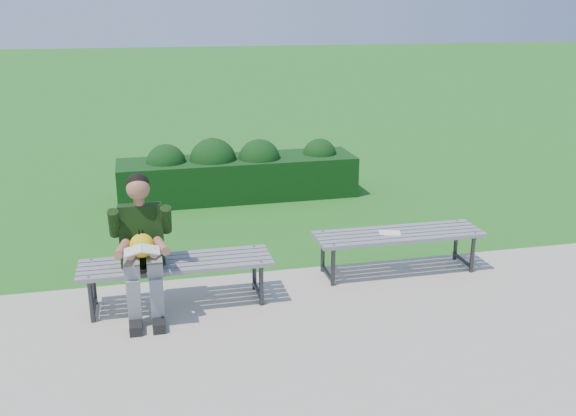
# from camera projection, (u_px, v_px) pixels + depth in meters

# --- Properties ---
(ground) EXTENTS (80.00, 80.00, 0.00)m
(ground) POSITION_uv_depth(u_px,v_px,m) (291.00, 271.00, 7.01)
(ground) COLOR #307222
(ground) RESTS_ON ground
(walkway) EXTENTS (30.00, 3.50, 0.02)m
(walkway) POSITION_uv_depth(u_px,v_px,m) (338.00, 350.00, 5.38)
(walkway) COLOR beige
(walkway) RESTS_ON ground
(hedge) EXTENTS (3.53, 0.93, 0.92)m
(hedge) POSITION_uv_depth(u_px,v_px,m) (236.00, 172.00, 9.58)
(hedge) COLOR #183C15
(hedge) RESTS_ON ground
(bench_left) EXTENTS (1.80, 0.50, 0.46)m
(bench_left) POSITION_uv_depth(u_px,v_px,m) (176.00, 266.00, 6.06)
(bench_left) COLOR gray
(bench_left) RESTS_ON walkway
(bench_right) EXTENTS (1.80, 0.50, 0.46)m
(bench_right) POSITION_uv_depth(u_px,v_px,m) (398.00, 237.00, 6.82)
(bench_right) COLOR gray
(bench_right) RESTS_ON walkway
(seated_boy) EXTENTS (0.56, 0.76, 1.31)m
(seated_boy) POSITION_uv_depth(u_px,v_px,m) (142.00, 243.00, 5.82)
(seated_boy) COLOR slate
(seated_boy) RESTS_ON walkway
(paper_sheet) EXTENTS (0.26, 0.22, 0.01)m
(paper_sheet) POSITION_uv_depth(u_px,v_px,m) (390.00, 233.00, 6.78)
(paper_sheet) COLOR white
(paper_sheet) RESTS_ON bench_right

